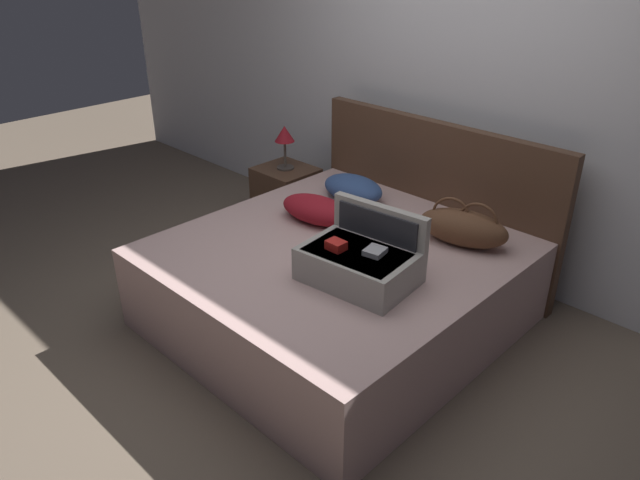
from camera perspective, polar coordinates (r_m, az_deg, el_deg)
ground_plane at (r=3.60m, az=-2.91°, el=-10.26°), size 12.00×12.00×0.00m
back_wall at (r=4.24m, az=13.71°, el=14.43°), size 8.00×0.10×2.60m
bed at (r=3.68m, az=1.55°, el=-4.30°), size 1.85×1.90×0.53m
headboard at (r=4.26m, az=10.73°, el=3.96°), size 1.88×0.08×1.08m
hard_case_large at (r=3.18m, az=3.85°, el=-1.94°), size 0.62×0.48×0.37m
duffel_bag at (r=3.63m, az=13.44°, el=1.18°), size 0.57×0.35×0.29m
pillow_near_headboard at (r=4.16m, az=3.16°, el=4.93°), size 0.46×0.30×0.17m
pillow_center_head at (r=3.83m, az=-0.33°, el=2.90°), size 0.54×0.33×0.17m
nightstand at (r=4.88m, az=-3.22°, el=3.95°), size 0.44×0.40×0.52m
table_lamp at (r=4.70m, az=-3.38°, el=9.73°), size 0.15×0.15×0.35m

